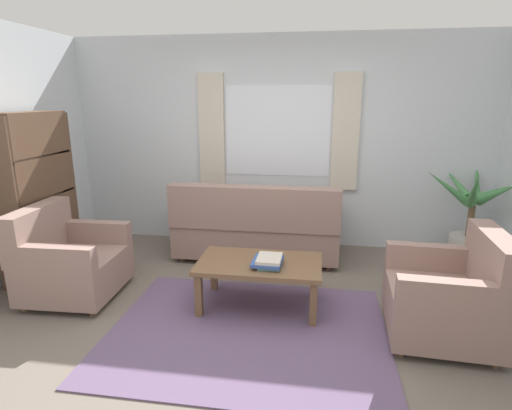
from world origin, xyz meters
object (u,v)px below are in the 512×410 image
object	(u,v)px
armchair_left	(68,261)
potted_plant	(469,226)
armchair_right	(451,296)
book_stack_on_table	(268,261)
bookshelf	(42,194)
couch	(257,228)
coffee_table	(259,268)

from	to	relation	value
armchair_left	potted_plant	xyz separation A→B (m)	(4.02, 1.39, 0.11)
armchair_right	book_stack_on_table	distance (m)	1.48
potted_plant	bookshelf	world-z (taller)	bookshelf
armchair_right	potted_plant	xyz separation A→B (m)	(0.64, 1.60, 0.11)
couch	book_stack_on_table	bearing A→B (deg)	103.16
coffee_table	armchair_left	bearing A→B (deg)	-178.32
potted_plant	bookshelf	bearing A→B (deg)	-168.71
armchair_left	coffee_table	xyz separation A→B (m)	(1.83, 0.05, 0.03)
armchair_right	book_stack_on_table	bearing A→B (deg)	-94.05
armchair_left	book_stack_on_table	distance (m)	1.92
couch	armchair_right	xyz separation A→B (m)	(1.75, -1.44, -0.01)
book_stack_on_table	coffee_table	bearing A→B (deg)	139.73
armchair_left	potted_plant	distance (m)	4.25
armchair_right	potted_plant	size ratio (longest dim) A/B	0.74
armchair_left	bookshelf	bearing A→B (deg)	46.64
book_stack_on_table	bookshelf	size ratio (longest dim) A/B	0.17
coffee_table	bookshelf	distance (m)	2.46
armchair_right	book_stack_on_table	size ratio (longest dim) A/B	2.97
coffee_table	couch	bearing A→B (deg)	99.77
armchair_right	bookshelf	world-z (taller)	bookshelf
couch	coffee_table	distance (m)	1.20
book_stack_on_table	potted_plant	world-z (taller)	potted_plant
armchair_right	armchair_left	bearing A→B (deg)	-90.41
couch	armchair_left	xyz separation A→B (m)	(-1.62, -1.23, -0.01)
book_stack_on_table	potted_plant	xyz separation A→B (m)	(2.10, 1.42, -0.02)
armchair_right	coffee_table	distance (m)	1.57
bookshelf	coffee_table	bearing A→B (deg)	79.81
armchair_left	bookshelf	xyz separation A→B (m)	(-0.55, 0.48, 0.52)
couch	book_stack_on_table	world-z (taller)	couch
couch	armchair_left	world-z (taller)	couch
armchair_left	coffee_table	size ratio (longest dim) A/B	0.80
armchair_left	armchair_right	size ratio (longest dim) A/B	1.00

